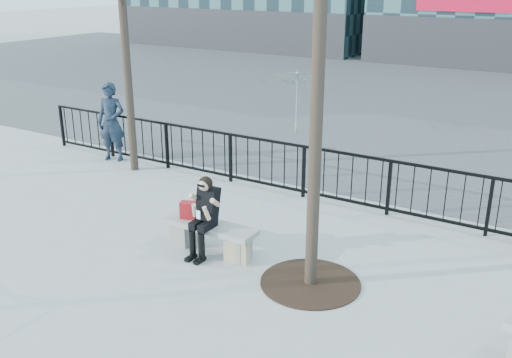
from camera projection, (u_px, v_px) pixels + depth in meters
The scene contains 10 objects.
ground at pixel (211, 251), 9.51m from camera, with size 120.00×120.00×0.00m, color #A09F9B.
street_surface at pixel (442, 96), 21.56m from camera, with size 60.00×23.00×0.01m, color #474747.
railing at pixel (295, 170), 11.73m from camera, with size 14.00×0.06×1.10m.
tree_grate at pixel (310, 283), 8.49m from camera, with size 1.50×1.50×0.02m, color black.
bench_main at pixel (210, 234), 9.41m from camera, with size 1.65×0.46×0.49m.
seated_woman at pixel (204, 217), 9.15m from camera, with size 0.50×0.64×1.34m.
handbag at pixel (191, 210), 9.50m from camera, with size 0.35×0.17×0.29m, color #A61419.
shopping_bag at pixel (237, 252), 9.05m from camera, with size 0.40×0.15×0.38m, color beige.
standing_man at pixel (111, 122), 13.86m from camera, with size 0.70×0.46×1.92m, color black.
vendor_umbrella at pixel (296, 102), 16.24m from camera, with size 2.00×2.04×1.84m, color yellow.
Camera 1 is at (5.10, -6.90, 4.34)m, focal length 40.00 mm.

